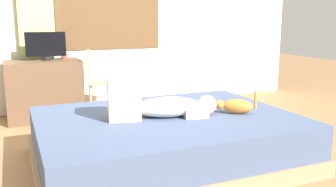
# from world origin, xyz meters

# --- Properties ---
(ground_plane) EXTENTS (16.00, 16.00, 0.00)m
(ground_plane) POSITION_xyz_m (0.00, 0.00, 0.00)
(ground_plane) COLOR olive
(back_wall_with_window) EXTENTS (6.40, 0.14, 2.90)m
(back_wall_with_window) POSITION_xyz_m (0.01, 2.31, 1.45)
(back_wall_with_window) COLOR silver
(back_wall_with_window) RESTS_ON ground
(bed) EXTENTS (2.22, 1.67, 0.43)m
(bed) POSITION_xyz_m (0.10, -0.04, 0.21)
(bed) COLOR #997A56
(bed) RESTS_ON ground
(person_lying) EXTENTS (0.94, 0.42, 0.34)m
(person_lying) POSITION_xyz_m (0.01, -0.06, 0.54)
(person_lying) COLOR silver
(person_lying) RESTS_ON bed
(cat) EXTENTS (0.31, 0.24, 0.21)m
(cat) POSITION_xyz_m (0.69, -0.21, 0.49)
(cat) COLOR #C67A2D
(cat) RESTS_ON bed
(desk) EXTENTS (0.90, 0.56, 0.74)m
(desk) POSITION_xyz_m (-0.74, 1.91, 0.37)
(desk) COLOR brown
(desk) RESTS_ON ground
(tv_monitor) EXTENTS (0.48, 0.10, 0.35)m
(tv_monitor) POSITION_xyz_m (-0.69, 1.91, 0.92)
(tv_monitor) COLOR black
(tv_monitor) RESTS_ON desk
(cup) EXTENTS (0.08, 0.08, 0.08)m
(cup) POSITION_xyz_m (-0.45, 2.09, 0.78)
(cup) COLOR #B23D38
(cup) RESTS_ON desk
(chair_by_desk) EXTENTS (0.46, 0.46, 0.86)m
(chair_by_desk) POSITION_xyz_m (-0.11, 1.73, 0.51)
(chair_by_desk) COLOR tan
(chair_by_desk) RESTS_ON ground
(curtain_left) EXTENTS (0.44, 0.06, 2.62)m
(curtain_left) POSITION_xyz_m (-0.76, 2.19, 1.31)
(curtain_left) COLOR #ADCC75
(curtain_left) RESTS_ON ground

